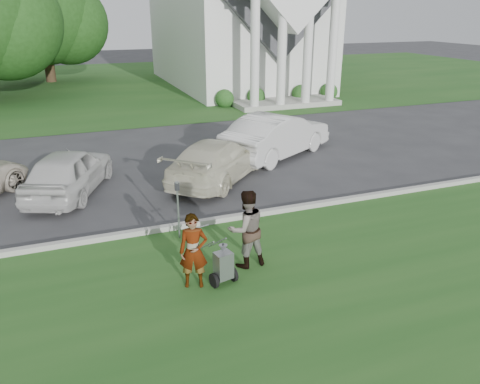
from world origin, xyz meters
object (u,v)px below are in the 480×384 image
person_left (193,252)px  car_b (69,171)px  church (236,0)px  tree_back (42,18)px  striping_cart (223,266)px  parking_meter_near (178,203)px  car_c (217,160)px  car_d (277,135)px  person_right (246,229)px

person_left → car_b: 6.77m
church → tree_back: bearing=152.2°
tree_back → striping_cart: tree_back is taller
parking_meter_near → car_c: parking_meter_near is taller
tree_back → car_b: tree_back is taller
tree_back → car_b: 26.09m
car_d → person_right: bearing=120.1°
tree_back → striping_cart: size_ratio=8.57×
car_d → person_left: bearing=114.4°
parking_meter_near → person_left: bearing=-95.9°
church → person_right: church is taller
person_right → person_left: bearing=12.0°
striping_cart → car_c: (1.89, 6.13, 0.26)m
car_b → car_c: 4.65m
parking_meter_near → car_d: 7.61m
car_c → church: bearing=-68.8°
tree_back → parking_meter_near: 30.33m
church → parking_meter_near: bearing=-113.6°
tree_back → parking_meter_near: size_ratio=6.46×
church → car_c: (-7.86, -19.32, -5.25)m
tree_back → car_c: size_ratio=2.03×
car_b → car_c: bearing=-162.5°
church → car_d: (-4.86, -17.55, -5.10)m
person_left → car_c: bearing=84.0°
tree_back → parking_meter_near: tree_back is taller
person_left → car_b: person_left is taller
striping_cart → car_b: car_b is taller
striping_cart → car_c: bearing=60.3°
person_right → parking_meter_near: person_right is taller
car_d → church: bearing=-45.9°
church → person_left: 27.81m
person_left → parking_meter_near: bearing=100.4°
church → tree_back: (-13.01, 6.87, -1.21)m
person_left → car_d: size_ratio=0.31×
car_b → car_d: (7.63, 1.35, 0.12)m
car_b → car_d: size_ratio=0.83×
person_left → car_c: person_left is taller
person_left → tree_back: bearing=111.1°
person_right → car_d: person_right is taller
striping_cart → car_d: car_d is taller
car_c → person_right: bearing=121.5°
striping_cart → person_right: 1.01m
church → car_c: church is taller
striping_cart → person_left: person_left is taller
striping_cart → parking_meter_near: parking_meter_near is taller
person_right → tree_back: bearing=-88.0°
car_c → striping_cart: bearing=116.2°
tree_back → car_d: tree_back is taller
church → parking_meter_near: size_ratio=16.19×
tree_back → car_c: 27.00m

